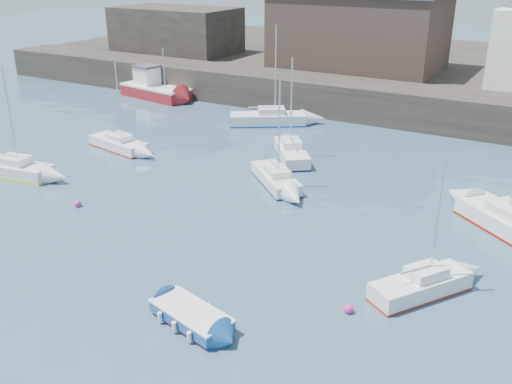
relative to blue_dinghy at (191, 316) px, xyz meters
The scene contains 16 objects.
water 3.51m from the blue_dinghy, 141.50° to the right, with size 220.00×220.00×0.00m, color #2D4760.
quay_wall 32.96m from the blue_dinghy, 94.75° to the left, with size 90.00×5.00×3.00m, color #28231E.
land_strip 50.91m from the blue_dinghy, 93.07° to the left, with size 90.00×32.00×2.80m, color #28231E.
warehouse 42.22m from the blue_dinghy, 102.07° to the left, with size 16.40×10.40×7.60m.
bldg_west 50.55m from the blue_dinghy, 127.65° to the left, with size 14.00×8.00×5.00m.
blue_dinghy is the anchor object (origin of this frame).
fishing_boat 39.13m from the blue_dinghy, 131.36° to the left, with size 8.00×4.05×5.07m.
sailboat_a 20.92m from the blue_dinghy, 159.36° to the left, with size 5.73×2.62×7.18m.
sailboat_b 15.17m from the blue_dinghy, 105.48° to the left, with size 4.94×4.71×6.66m.
sailboat_c 9.77m from the blue_dinghy, 42.38° to the left, with size 3.77×4.67×6.08m.
sailboat_e 23.05m from the blue_dinghy, 139.33° to the left, with size 5.44×2.64×6.71m.
sailboat_f 20.21m from the blue_dinghy, 105.45° to the left, with size 4.62×5.37×7.04m.
sailboat_h 28.62m from the blue_dinghy, 112.75° to the left, with size 6.48×5.17×8.22m.
buoy_near 13.69m from the blue_dinghy, 154.23° to the left, with size 0.40×0.40×0.40m, color #FF2399.
buoy_mid 6.34m from the blue_dinghy, 36.95° to the left, with size 0.40×0.40×0.40m, color #FF2399.
buoy_far 16.10m from the blue_dinghy, 102.94° to the left, with size 0.35×0.35×0.35m, color #FF2399.
Camera 1 is at (14.21, -12.73, 13.42)m, focal length 40.00 mm.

